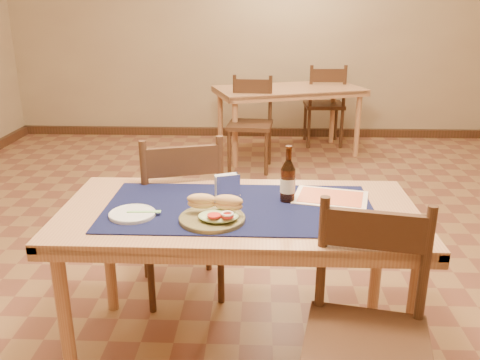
{
  "coord_description": "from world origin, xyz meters",
  "views": [
    {
      "loc": [
        0.09,
        -2.91,
        1.62
      ],
      "look_at": [
        0.0,
        -0.7,
        0.85
      ],
      "focal_mm": 38.0,
      "sensor_mm": 36.0,
      "label": 1
    }
  ],
  "objects_px": {
    "back_table": "(289,95)",
    "napkin_holder": "(227,186)",
    "main_table": "(239,225)",
    "beer_bottle": "(288,181)",
    "chair_main_far": "(181,213)",
    "sandwich_plate": "(214,214)",
    "chair_main_near": "(367,334)"
  },
  "relations": [
    {
      "from": "main_table",
      "to": "chair_main_far",
      "type": "distance_m",
      "value": 0.63
    },
    {
      "from": "back_table",
      "to": "beer_bottle",
      "type": "relative_size",
      "value": 6.55
    },
    {
      "from": "back_table",
      "to": "main_table",
      "type": "bearing_deg",
      "value": -96.6
    },
    {
      "from": "chair_main_far",
      "to": "sandwich_plate",
      "type": "height_order",
      "value": "chair_main_far"
    },
    {
      "from": "main_table",
      "to": "napkin_holder",
      "type": "distance_m",
      "value": 0.2
    },
    {
      "from": "beer_bottle",
      "to": "main_table",
      "type": "bearing_deg",
      "value": -158.11
    },
    {
      "from": "main_table",
      "to": "beer_bottle",
      "type": "distance_m",
      "value": 0.3
    },
    {
      "from": "main_table",
      "to": "chair_main_near",
      "type": "relative_size",
      "value": 1.69
    },
    {
      "from": "beer_bottle",
      "to": "sandwich_plate",
      "type": "bearing_deg",
      "value": -142.96
    },
    {
      "from": "sandwich_plate",
      "to": "napkin_holder",
      "type": "height_order",
      "value": "napkin_holder"
    },
    {
      "from": "main_table",
      "to": "sandwich_plate",
      "type": "xyz_separation_m",
      "value": [
        -0.1,
        -0.15,
        0.12
      ]
    },
    {
      "from": "chair_main_far",
      "to": "napkin_holder",
      "type": "height_order",
      "value": "chair_main_far"
    },
    {
      "from": "main_table",
      "to": "chair_main_near",
      "type": "distance_m",
      "value": 0.75
    },
    {
      "from": "chair_main_far",
      "to": "sandwich_plate",
      "type": "bearing_deg",
      "value": -68.97
    },
    {
      "from": "main_table",
      "to": "napkin_holder",
      "type": "relative_size",
      "value": 12.3
    },
    {
      "from": "main_table",
      "to": "beer_bottle",
      "type": "bearing_deg",
      "value": 21.89
    },
    {
      "from": "sandwich_plate",
      "to": "napkin_holder",
      "type": "distance_m",
      "value": 0.29
    },
    {
      "from": "chair_main_near",
      "to": "sandwich_plate",
      "type": "height_order",
      "value": "chair_main_near"
    },
    {
      "from": "main_table",
      "to": "chair_main_near",
      "type": "xyz_separation_m",
      "value": [
        0.49,
        -0.55,
        -0.17
      ]
    },
    {
      "from": "sandwich_plate",
      "to": "napkin_holder",
      "type": "relative_size",
      "value": 2.16
    },
    {
      "from": "back_table",
      "to": "napkin_holder",
      "type": "relative_size",
      "value": 13.24
    },
    {
      "from": "back_table",
      "to": "napkin_holder",
      "type": "height_order",
      "value": "napkin_holder"
    },
    {
      "from": "chair_main_far",
      "to": "chair_main_near",
      "type": "bearing_deg",
      "value": -51.32
    },
    {
      "from": "chair_main_far",
      "to": "beer_bottle",
      "type": "height_order",
      "value": "beer_bottle"
    },
    {
      "from": "beer_bottle",
      "to": "chair_main_far",
      "type": "bearing_deg",
      "value": 144.3
    },
    {
      "from": "main_table",
      "to": "napkin_holder",
      "type": "xyz_separation_m",
      "value": [
        -0.06,
        0.14,
        0.14
      ]
    },
    {
      "from": "chair_main_near",
      "to": "napkin_holder",
      "type": "distance_m",
      "value": 0.93
    },
    {
      "from": "back_table",
      "to": "chair_main_near",
      "type": "height_order",
      "value": "chair_main_near"
    },
    {
      "from": "main_table",
      "to": "beer_bottle",
      "type": "relative_size",
      "value": 6.09
    },
    {
      "from": "beer_bottle",
      "to": "napkin_holder",
      "type": "distance_m",
      "value": 0.29
    },
    {
      "from": "back_table",
      "to": "sandwich_plate",
      "type": "height_order",
      "value": "sandwich_plate"
    },
    {
      "from": "main_table",
      "to": "beer_bottle",
      "type": "height_order",
      "value": "beer_bottle"
    }
  ]
}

